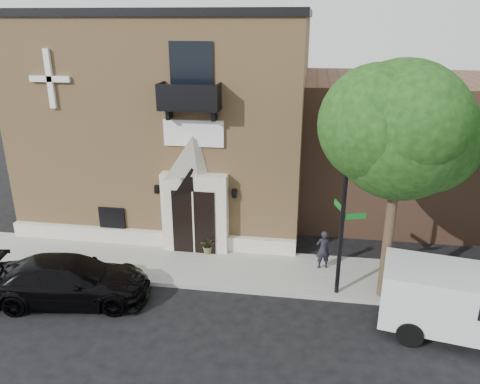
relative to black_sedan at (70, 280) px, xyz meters
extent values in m
plane|color=black|center=(4.33, 1.25, -0.77)|extent=(120.00, 120.00, 0.00)
cube|color=gray|center=(5.33, 2.75, -0.69)|extent=(42.00, 3.00, 0.15)
cube|color=tan|center=(1.33, 9.25, 3.73)|extent=(12.00, 10.00, 9.00)
cube|color=black|center=(1.33, 9.25, 8.38)|extent=(12.20, 10.20, 0.30)
cube|color=#EEE6CD|center=(1.33, 4.13, -0.32)|extent=(12.00, 0.30, 0.60)
cube|color=#EEE6CD|center=(3.33, 4.00, 0.98)|extent=(2.60, 0.55, 3.20)
pyramid|color=#EEE6CD|center=(3.33, 4.00, 3.33)|extent=(2.60, 0.55, 1.50)
cube|color=black|center=(3.33, 3.71, 0.68)|extent=(1.70, 0.06, 2.60)
cube|color=#EEE6CD|center=(3.33, 3.67, 0.68)|extent=(0.06, 0.04, 2.60)
cube|color=white|center=(3.33, 4.19, 4.13)|extent=(2.30, 0.10, 1.00)
cube|color=black|center=(3.33, 3.80, 5.13)|extent=(2.20, 0.90, 0.10)
cube|color=black|center=(3.33, 3.37, 5.58)|extent=(2.20, 0.06, 0.90)
cube|color=black|center=(2.28, 3.80, 5.58)|extent=(0.06, 0.90, 0.90)
cube|color=black|center=(4.38, 3.80, 5.58)|extent=(0.06, 0.90, 0.90)
cube|color=black|center=(3.33, 4.22, 6.33)|extent=(1.60, 0.08, 2.20)
cube|color=white|center=(-2.17, 4.17, 6.03)|extent=(0.22, 0.14, 2.20)
cube|color=white|center=(-2.17, 4.17, 6.03)|extent=(1.60, 0.14, 0.22)
cube|color=black|center=(-0.27, 4.20, 0.38)|extent=(1.10, 0.10, 1.00)
cube|color=orange|center=(-0.27, 4.23, 0.38)|extent=(0.85, 0.06, 0.75)
cube|color=black|center=(1.78, 4.13, 1.83)|extent=(0.18, 0.18, 0.32)
cube|color=black|center=(4.88, 4.13, 1.83)|extent=(0.18, 0.18, 0.32)
cylinder|color=#38281C|center=(10.33, 1.70, 1.48)|extent=(0.32, 0.32, 4.20)
sphere|color=#12330D|center=(10.33, 1.70, 5.05)|extent=(4.20, 4.20, 4.20)
sphere|color=#12330D|center=(11.13, 2.00, 4.75)|extent=(3.36, 3.36, 3.36)
sphere|color=#12330D|center=(9.63, 1.50, 5.25)|extent=(3.57, 3.57, 3.57)
sphere|color=#12330D|center=(10.53, 1.00, 5.45)|extent=(3.15, 3.15, 3.15)
imported|color=black|center=(0.00, 0.00, 0.00)|extent=(5.55, 2.94, 1.53)
cube|color=silver|center=(12.58, -0.02, 0.45)|extent=(5.35, 2.90, 1.72)
cylinder|color=black|center=(10.81, -0.67, -0.38)|extent=(0.80, 0.39, 0.77)
cylinder|color=black|center=(11.16, 1.22, -0.38)|extent=(0.80, 0.39, 0.77)
cylinder|color=black|center=(8.83, 1.63, 2.09)|extent=(0.14, 0.14, 5.42)
cube|color=#0F631C|center=(9.22, 1.75, 2.18)|extent=(0.75, 0.26, 0.20)
cube|color=#0F631C|center=(8.71, 2.02, 2.41)|extent=(0.26, 0.75, 0.20)
cylinder|color=#BC2F07|center=(10.44, 1.73, -0.57)|extent=(0.39, 0.39, 0.09)
cylinder|color=#BC2F07|center=(10.44, 1.73, -0.23)|extent=(0.28, 0.28, 0.59)
sphere|color=#BC2F07|center=(10.44, 1.73, 0.10)|extent=(0.28, 0.28, 0.28)
cylinder|color=#BC2F07|center=(10.44, 1.73, -0.18)|extent=(0.49, 0.13, 0.13)
cube|color=#0D3219|center=(11.81, 1.77, -0.08)|extent=(1.97, 1.46, 1.07)
cube|color=black|center=(11.81, 1.77, 0.50)|extent=(2.03, 1.52, 0.12)
imported|color=#50642E|center=(3.89, 3.76, -0.27)|extent=(0.74, 0.68, 0.69)
imported|color=black|center=(8.36, 3.27, 0.13)|extent=(0.63, 0.50, 1.50)
camera|label=1|loc=(7.67, -12.52, 8.16)|focal=35.00mm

